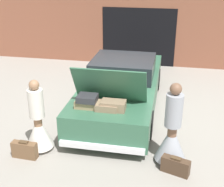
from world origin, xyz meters
name	(u,v)px	position (x,y,z in m)	size (l,w,h in m)	color
ground_plane	(121,107)	(0.00, 0.00, 0.00)	(40.00, 40.00, 0.00)	gray
garage_wall_back	(139,29)	(0.00, 4.01, 1.39)	(12.00, 0.14, 2.80)	brown
car	(121,87)	(0.00, 0.01, 0.62)	(1.96, 5.04, 1.77)	#336047
person_left	(38,126)	(-1.42, -2.40, 0.58)	(0.61, 0.61, 1.64)	#997051
person_right	(172,136)	(1.42, -2.34, 0.63)	(0.64, 0.64, 1.76)	brown
suitcase_beside_left_person	(25,150)	(-1.60, -2.78, 0.18)	(0.55, 0.19, 0.39)	brown
suitcase_beside_right_person	(175,166)	(1.53, -2.70, 0.17)	(0.58, 0.34, 0.36)	#473323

